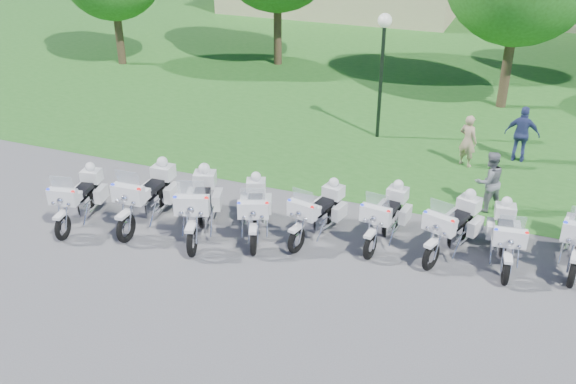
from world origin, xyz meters
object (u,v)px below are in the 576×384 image
at_px(motorcycle_7, 505,236).
at_px(motorcycle_1, 148,195).
at_px(bystander_c, 522,134).
at_px(motorcycle_3, 255,209).
at_px(motorcycle_0, 80,197).
at_px(motorcycle_6, 453,226).
at_px(motorcycle_2, 200,204).
at_px(bystander_a, 468,141).
at_px(lamp_post, 383,45).
at_px(motorcycle_4, 318,212).
at_px(motorcycle_5, 386,215).
at_px(bystander_b, 489,182).

bearing_deg(motorcycle_7, motorcycle_1, 1.39).
relative_size(motorcycle_1, bystander_c, 1.50).
xyz_separation_m(motorcycle_1, motorcycle_3, (2.74, 0.43, -0.07)).
distance_m(motorcycle_0, motorcycle_6, 9.17).
xyz_separation_m(motorcycle_2, bystander_a, (5.52, 6.41, 0.05)).
relative_size(motorcycle_3, lamp_post, 0.55).
distance_m(motorcycle_2, bystander_a, 8.46).
bearing_deg(motorcycle_3, motorcycle_2, -3.08).
bearing_deg(motorcycle_4, motorcycle_3, 29.55).
relative_size(motorcycle_6, bystander_a, 1.46).
distance_m(motorcycle_6, motorcycle_7, 1.16).
bearing_deg(motorcycle_5, lamp_post, -66.92).
relative_size(motorcycle_1, motorcycle_3, 1.16).
distance_m(motorcycle_3, bystander_b, 6.09).
height_order(motorcycle_4, motorcycle_6, motorcycle_6).
distance_m(motorcycle_3, lamp_post, 7.76).
relative_size(lamp_post, bystander_a, 2.56).
distance_m(bystander_b, bystander_c, 3.70).
bearing_deg(bystander_b, motorcycle_6, 38.82).
bearing_deg(bystander_b, motorcycle_3, -6.04).
xyz_separation_m(motorcycle_4, lamp_post, (-0.27, 6.82, 2.44)).
bearing_deg(bystander_c, motorcycle_7, 93.52).
height_order(motorcycle_5, motorcycle_7, motorcycle_5).
xyz_separation_m(motorcycle_3, bystander_c, (5.71, 6.94, 0.20)).
distance_m(motorcycle_4, lamp_post, 7.25).
xyz_separation_m(motorcycle_0, motorcycle_4, (5.83, 1.49, -0.01)).
height_order(motorcycle_3, motorcycle_7, motorcycle_3).
xyz_separation_m(motorcycle_3, bystander_b, (5.13, 3.29, 0.16)).
xyz_separation_m(motorcycle_5, bystander_a, (1.21, 5.12, 0.14)).
relative_size(motorcycle_4, bystander_a, 1.42).
bearing_deg(bystander_b, motorcycle_2, -8.58).
height_order(motorcycle_6, bystander_b, bystander_b).
bearing_deg(bystander_b, bystander_c, -137.79).
height_order(motorcycle_3, bystander_a, bystander_a).
bearing_deg(lamp_post, motorcycle_7, -54.24).
height_order(motorcycle_1, motorcycle_4, motorcycle_1).
relative_size(motorcycle_6, motorcycle_7, 1.02).
height_order(motorcycle_3, bystander_b, bystander_b).
distance_m(motorcycle_0, motorcycle_5, 7.64).
distance_m(motorcycle_0, motorcycle_1, 1.73).
distance_m(motorcycle_0, bystander_c, 12.85).
distance_m(motorcycle_3, motorcycle_6, 4.69).
height_order(motorcycle_1, bystander_c, motorcycle_1).
height_order(motorcycle_2, motorcycle_3, motorcycle_2).
relative_size(motorcycle_6, lamp_post, 0.57).
bearing_deg(motorcycle_5, motorcycle_3, 22.83).
relative_size(motorcycle_2, bystander_c, 1.48).
bearing_deg(motorcycle_6, motorcycle_1, 28.24).
xyz_separation_m(motorcycle_0, lamp_post, (5.56, 8.32, 2.42)).
xyz_separation_m(motorcycle_5, motorcycle_7, (2.72, 0.08, -0.01)).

